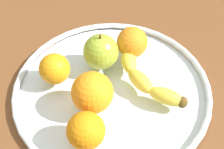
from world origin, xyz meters
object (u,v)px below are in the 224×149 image
Objects in this scene: fruit_bowl at (112,87)px; orange_center at (132,42)px; orange_front_left at (55,69)px; orange_back_left at (86,131)px; orange_back_right at (92,92)px; banana at (146,80)px; apple at (101,52)px.

fruit_bowl is 10.69cm from orange_center.
fruit_bowl is at bearing 60.58° from orange_front_left.
orange_back_left is at bearing -43.92° from orange_center.
orange_back_left reaches higher than fruit_bowl.
orange_center reaches higher than fruit_bowl.
orange_center is (-9.95, 12.44, -0.55)cm from orange_back_right.
banana reaches higher than fruit_bowl.
apple is 7.38cm from orange_center.
orange_back_right is 1.18× the size of orange_back_left.
orange_front_left reaches higher than fruit_bowl.
orange_back_left is (16.56, -15.95, -0.05)cm from orange_center.
orange_front_left is at bearing -119.42° from fruit_bowl.
fruit_bowl is 6.01× the size of orange_center.
banana is 3.03× the size of orange_front_left.
orange_back_right is 1.25× the size of orange_front_left.
orange_back_right is (9.35, -5.09, 0.17)cm from apple.
apple reaches higher than orange_back_left.
fruit_bowl is at bearing 0.62° from apple.
orange_back_right is at bearing 27.80° from orange_front_left.
orange_front_left is (0.47, -9.77, -0.60)cm from apple.
fruit_bowl is at bearing -47.75° from orange_center.
apple is 10.65cm from orange_back_right.
orange_front_left reaches higher than banana.
banana is at bearing 116.41° from orange_back_left.
banana is at bearing 93.76° from orange_back_right.
apple reaches higher than fruit_bowl.
orange_back_left reaches higher than orange_front_left.
fruit_bowl is 7.74cm from orange_back_right.
orange_back_left is (15.49, 1.17, 0.17)cm from orange_front_left.
orange_back_right is 15.93cm from orange_center.
orange_back_right reaches higher than orange_back_left.
orange_front_left is (-8.88, -4.68, -0.77)cm from orange_back_right.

